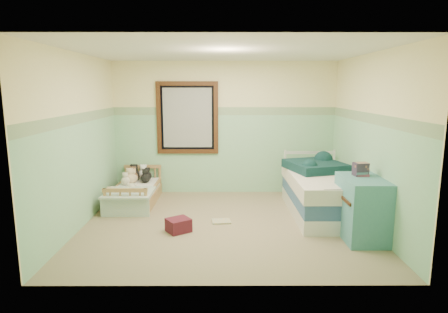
{
  "coord_description": "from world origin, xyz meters",
  "views": [
    {
      "loc": [
        -0.03,
        -5.39,
        1.99
      ],
      "look_at": [
        -0.01,
        0.35,
        0.96
      ],
      "focal_mm": 30.35,
      "sensor_mm": 36.0,
      "label": 1
    }
  ],
  "objects_px": {
    "twin_bed_frame": "(321,207)",
    "floor_book": "(221,221)",
    "red_pillow": "(178,225)",
    "plush_floor_cream": "(132,197)",
    "plush_floor_tan": "(112,199)",
    "dresser": "(362,208)",
    "toddler_bed_frame": "(136,198)"
  },
  "relations": [
    {
      "from": "red_pillow",
      "to": "floor_book",
      "type": "bearing_deg",
      "value": 32.12
    },
    {
      "from": "plush_floor_cream",
      "to": "red_pillow",
      "type": "distance_m",
      "value": 1.59
    },
    {
      "from": "plush_floor_cream",
      "to": "toddler_bed_frame",
      "type": "bearing_deg",
      "value": 62.86
    },
    {
      "from": "plush_floor_cream",
      "to": "red_pillow",
      "type": "height_order",
      "value": "plush_floor_cream"
    },
    {
      "from": "red_pillow",
      "to": "dresser",
      "type": "bearing_deg",
      "value": -5.41
    },
    {
      "from": "twin_bed_frame",
      "to": "plush_floor_tan",
      "type": "bearing_deg",
      "value": 172.69
    },
    {
      "from": "plush_floor_tan",
      "to": "dresser",
      "type": "bearing_deg",
      "value": -20.82
    },
    {
      "from": "floor_book",
      "to": "twin_bed_frame",
      "type": "bearing_deg",
      "value": 6.07
    },
    {
      "from": "toddler_bed_frame",
      "to": "twin_bed_frame",
      "type": "relative_size",
      "value": 0.74
    },
    {
      "from": "plush_floor_cream",
      "to": "dresser",
      "type": "distance_m",
      "value": 3.77
    },
    {
      "from": "plush_floor_tan",
      "to": "twin_bed_frame",
      "type": "xyz_separation_m",
      "value": [
        3.5,
        -0.45,
        -0.01
      ]
    },
    {
      "from": "plush_floor_tan",
      "to": "dresser",
      "type": "relative_size",
      "value": 0.28
    },
    {
      "from": "toddler_bed_frame",
      "to": "twin_bed_frame",
      "type": "distance_m",
      "value": 3.18
    },
    {
      "from": "plush_floor_tan",
      "to": "dresser",
      "type": "distance_m",
      "value": 4.06
    },
    {
      "from": "plush_floor_tan",
      "to": "dresser",
      "type": "height_order",
      "value": "dresser"
    },
    {
      "from": "toddler_bed_frame",
      "to": "floor_book",
      "type": "relative_size",
      "value": 5.07
    },
    {
      "from": "plush_floor_cream",
      "to": "plush_floor_tan",
      "type": "relative_size",
      "value": 1.13
    },
    {
      "from": "floor_book",
      "to": "dresser",
      "type": "bearing_deg",
      "value": -25.07
    },
    {
      "from": "plush_floor_tan",
      "to": "red_pillow",
      "type": "height_order",
      "value": "plush_floor_tan"
    },
    {
      "from": "toddler_bed_frame",
      "to": "plush_floor_tan",
      "type": "relative_size",
      "value": 6.15
    },
    {
      "from": "plush_floor_tan",
      "to": "red_pillow",
      "type": "bearing_deg",
      "value": -42.94
    },
    {
      "from": "twin_bed_frame",
      "to": "floor_book",
      "type": "xyz_separation_m",
      "value": [
        -1.61,
        -0.37,
        -0.1
      ]
    },
    {
      "from": "dresser",
      "to": "plush_floor_tan",
      "type": "bearing_deg",
      "value": 159.18
    },
    {
      "from": "plush_floor_cream",
      "to": "plush_floor_tan",
      "type": "distance_m",
      "value": 0.34
    },
    {
      "from": "twin_bed_frame",
      "to": "red_pillow",
      "type": "relative_size",
      "value": 6.3
    },
    {
      "from": "plush_floor_tan",
      "to": "red_pillow",
      "type": "relative_size",
      "value": 0.76
    },
    {
      "from": "twin_bed_frame",
      "to": "dresser",
      "type": "xyz_separation_m",
      "value": [
        0.28,
        -0.99,
        0.31
      ]
    },
    {
      "from": "plush_floor_cream",
      "to": "twin_bed_frame",
      "type": "xyz_separation_m",
      "value": [
        3.16,
        -0.52,
        -0.02
      ]
    },
    {
      "from": "twin_bed_frame",
      "to": "floor_book",
      "type": "bearing_deg",
      "value": -166.87
    },
    {
      "from": "dresser",
      "to": "red_pillow",
      "type": "distance_m",
      "value": 2.52
    },
    {
      "from": "plush_floor_cream",
      "to": "red_pillow",
      "type": "bearing_deg",
      "value": -53.1
    },
    {
      "from": "twin_bed_frame",
      "to": "dresser",
      "type": "distance_m",
      "value": 1.07
    }
  ]
}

